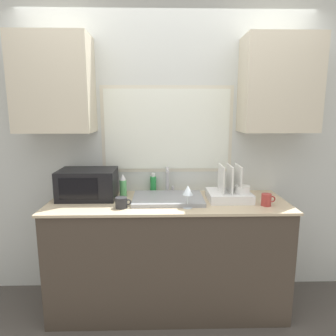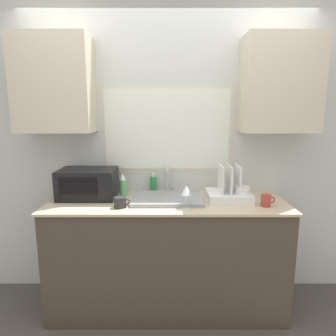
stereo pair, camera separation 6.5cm
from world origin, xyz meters
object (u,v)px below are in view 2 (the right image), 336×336
Objects in this scene: spray_bottle at (124,186)px; wine_glass at (187,191)px; faucet at (169,178)px; microwave at (89,183)px; dish_rack at (231,193)px; soap_bottle at (154,184)px; mug_near_sink at (121,202)px.

spray_bottle reaches higher than wine_glass.
faucet is 0.50× the size of microwave.
faucet is 0.68× the size of dish_rack.
soap_bottle is 0.50m from mug_near_sink.
wine_glass is (-0.37, -0.20, 0.07)m from dish_rack.
microwave is 2.66× the size of soap_bottle.
wine_glass is (0.52, -0.31, 0.04)m from spray_bottle.
microwave reaches higher than spray_bottle.
spray_bottle is 1.13× the size of soap_bottle.
dish_rack is at bearing 28.36° from wine_glass.
dish_rack is 0.42m from wine_glass.
wine_glass is at bearing -59.39° from soap_bottle.
faucet is 0.40m from spray_bottle.
faucet is 1.34× the size of soap_bottle.
spray_bottle is 0.30m from mug_near_sink.
wine_glass is (0.50, -0.01, 0.09)m from mug_near_sink.
dish_rack is at bearing -23.36° from faucet.
mug_near_sink is 0.51m from wine_glass.
wine_glass is (0.27, -0.46, 0.06)m from soap_bottle.
wine_glass reaches higher than mug_near_sink.
faucet reaches higher than mug_near_sink.
microwave is (-0.67, -0.14, -0.01)m from faucet.
soap_bottle is at bearing 163.65° from faucet.
dish_rack is 2.84× the size of mug_near_sink.
dish_rack is at bearing -3.99° from microwave.
soap_bottle is at bearing 120.61° from wine_glass.
microwave is 0.42m from mug_near_sink.
microwave is at bearing 139.27° from mug_near_sink.
wine_glass is at bearing -1.41° from mug_near_sink.
faucet is at bearing 11.52° from microwave.
soap_bottle is (0.54, 0.18, -0.05)m from microwave.
dish_rack reaches higher than spray_bottle.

